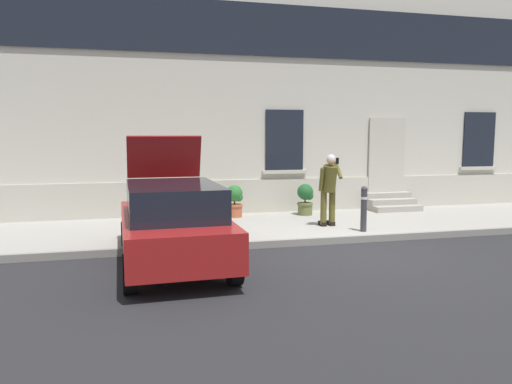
# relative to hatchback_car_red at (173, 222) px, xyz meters

# --- Properties ---
(ground_plane) EXTENTS (80.00, 80.00, 0.00)m
(ground_plane) POSITION_rel_hatchback_car_red_xyz_m (3.54, 0.05, -0.80)
(ground_plane) COLOR #232326
(sidewalk) EXTENTS (24.00, 3.60, 0.15)m
(sidewalk) POSITION_rel_hatchback_car_red_xyz_m (3.54, 2.85, -0.72)
(sidewalk) COLOR #99968E
(sidewalk) RESTS_ON ground
(curb_edge) EXTENTS (24.00, 0.12, 0.15)m
(curb_edge) POSITION_rel_hatchback_car_red_xyz_m (3.54, 0.99, -0.72)
(curb_edge) COLOR gray
(curb_edge) RESTS_ON ground
(building_facade) EXTENTS (24.00, 1.52, 7.50)m
(building_facade) POSITION_rel_hatchback_car_red_xyz_m (3.54, 5.34, 2.93)
(building_facade) COLOR beige
(building_facade) RESTS_ON ground
(entrance_stoop) EXTENTS (1.45, 0.96, 0.48)m
(entrance_stoop) POSITION_rel_hatchback_car_red_xyz_m (6.71, 4.28, -0.46)
(entrance_stoop) COLOR #9E998E
(entrance_stoop) RESTS_ON sidewalk
(hatchback_car_red) EXTENTS (1.90, 4.12, 2.34)m
(hatchback_car_red) POSITION_rel_hatchback_car_red_xyz_m (0.00, 0.00, 0.00)
(hatchback_car_red) COLOR maroon
(hatchback_car_red) RESTS_ON ground
(bollard_near_person) EXTENTS (0.15, 0.15, 1.04)m
(bollard_near_person) POSITION_rel_hatchback_car_red_xyz_m (4.41, 1.40, -0.09)
(bollard_near_person) COLOR #333338
(bollard_near_person) RESTS_ON sidewalk
(person_on_phone) EXTENTS (0.51, 0.52, 1.74)m
(person_on_phone) POSITION_rel_hatchback_car_red_xyz_m (3.88, 2.19, 0.35)
(person_on_phone) COLOR #514C1E
(person_on_phone) RESTS_ON sidewalk
(planter_charcoal) EXTENTS (0.44, 0.44, 0.86)m
(planter_charcoal) POSITION_rel_hatchback_car_red_xyz_m (-0.00, 4.22, -0.19)
(planter_charcoal) COLOR #2D2D30
(planter_charcoal) RESTS_ON sidewalk
(planter_terracotta) EXTENTS (0.44, 0.44, 0.86)m
(planter_terracotta) POSITION_rel_hatchback_car_red_xyz_m (1.95, 4.06, -0.19)
(planter_terracotta) COLOR #B25B38
(planter_terracotta) RESTS_ON sidewalk
(planter_olive) EXTENTS (0.44, 0.44, 0.86)m
(planter_olive) POSITION_rel_hatchback_car_red_xyz_m (3.90, 3.92, -0.19)
(planter_olive) COLOR #606B38
(planter_olive) RESTS_ON sidewalk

